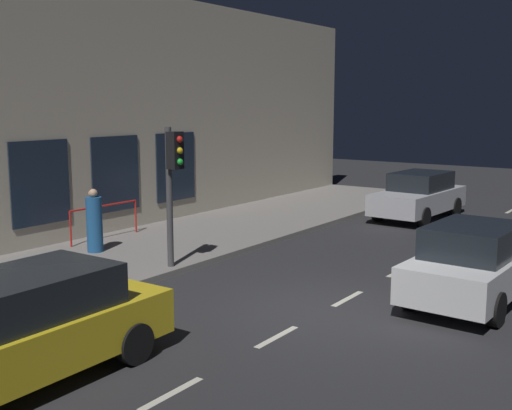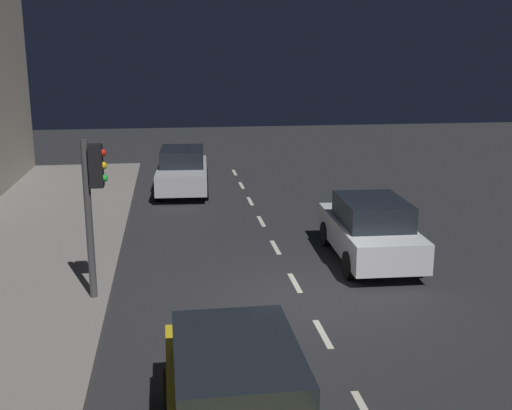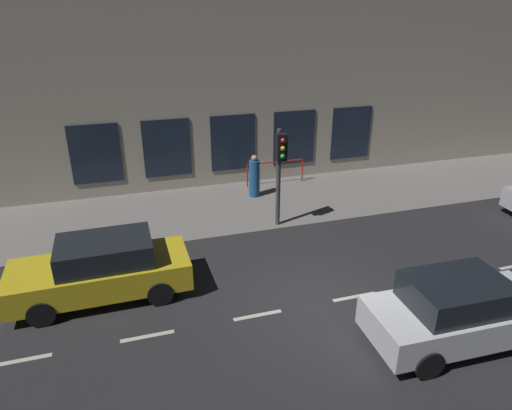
{
  "view_description": "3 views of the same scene",
  "coord_description": "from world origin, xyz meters",
  "views": [
    {
      "loc": [
        -5.63,
        10.16,
        3.91
      ],
      "look_at": [
        2.42,
        -1.21,
        1.67
      ],
      "focal_mm": 44.5,
      "sensor_mm": 36.0,
      "label": 1
    },
    {
      "loc": [
        2.66,
        11.88,
        5.07
      ],
      "look_at": [
        0.86,
        -1.15,
        1.79
      ],
      "focal_mm": 43.91,
      "sensor_mm": 36.0,
      "label": 2
    },
    {
      "loc": [
        -8.57,
        4.26,
        6.82
      ],
      "look_at": [
        2.65,
        0.83,
        1.7
      ],
      "focal_mm": 31.95,
      "sensor_mm": 36.0,
      "label": 3
    }
  ],
  "objects": [
    {
      "name": "ground_plane",
      "position": [
        0.0,
        0.0,
        0.0
      ],
      "size": [
        60.0,
        60.0,
        0.0
      ],
      "primitive_type": "plane",
      "color": "#28282B"
    },
    {
      "name": "sidewalk",
      "position": [
        6.25,
        0.0,
        0.07
      ],
      "size": [
        4.5,
        32.0,
        0.15
      ],
      "color": "gray",
      "rests_on": "ground"
    },
    {
      "name": "building_facade",
      "position": [
        8.8,
        0.0,
        3.61
      ],
      "size": [
        0.65,
        32.0,
        7.25
      ],
      "color": "#B2A893",
      "rests_on": "ground"
    },
    {
      "name": "lane_centre_line",
      "position": [
        0.0,
        -1.0,
        0.0
      ],
      "size": [
        0.12,
        27.2,
        0.01
      ],
      "color": "beige",
      "rests_on": "ground"
    },
    {
      "name": "traffic_light",
      "position": [
        4.19,
        -0.43,
        2.36
      ],
      "size": [
        0.49,
        0.32,
        3.23
      ],
      "color": "#424244",
      "rests_on": "sidewalk"
    },
    {
      "name": "parked_car_2",
      "position": [
        -2.12,
        -2.28,
        0.79
      ],
      "size": [
        1.91,
        4.06,
        1.58
      ],
      "rotation": [
        0.0,
        0.0,
        3.11
      ],
      "color": "silver",
      "rests_on": "ground"
    },
    {
      "name": "parked_car_3",
      "position": [
        1.94,
        5.09,
        0.79
      ],
      "size": [
        1.86,
        4.4,
        1.58
      ],
      "rotation": [
        0.0,
        0.0,
        0.01
      ],
      "color": "gold",
      "rests_on": "ground"
    },
    {
      "name": "pedestrian_0",
      "position": [
        6.91,
        -0.41,
        0.89
      ],
      "size": [
        0.57,
        0.57,
        1.62
      ],
      "rotation": [
        0.0,
        0.0,
        5.58
      ],
      "color": "#1E5189",
      "rests_on": "sidewalk"
    },
    {
      "name": "red_railing",
      "position": [
        7.86,
        -1.59,
        0.89
      ],
      "size": [
        0.05,
        2.41,
        0.97
      ],
      "color": "red",
      "rests_on": "sidewalk"
    }
  ]
}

